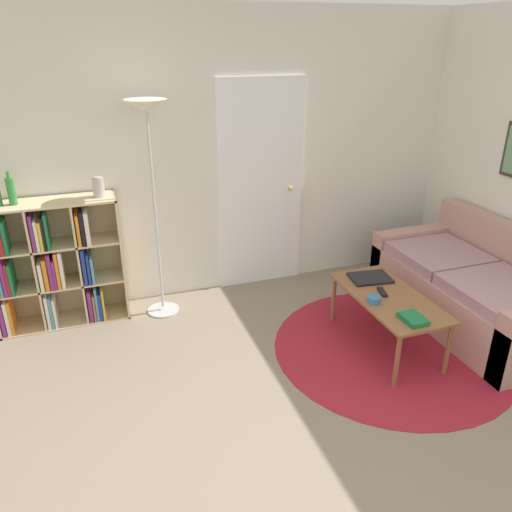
# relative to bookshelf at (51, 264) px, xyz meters

# --- Properties ---
(ground_plane) EXTENTS (14.00, 14.00, 0.00)m
(ground_plane) POSITION_rel_bookshelf_xyz_m (1.65, -2.53, -0.56)
(ground_plane) COLOR gray
(wall_back) EXTENTS (7.51, 0.11, 2.60)m
(wall_back) POSITION_rel_bookshelf_xyz_m (1.67, 0.21, 0.73)
(wall_back) COLOR silver
(wall_back) RESTS_ON ground_plane
(rug) EXTENTS (1.91, 1.91, 0.01)m
(rug) POSITION_rel_bookshelf_xyz_m (2.54, -1.35, -0.55)
(rug) COLOR maroon
(rug) RESTS_ON ground_plane
(bookshelf) EXTENTS (1.07, 0.34, 1.11)m
(bookshelf) POSITION_rel_bookshelf_xyz_m (0.00, 0.00, 0.00)
(bookshelf) COLOR beige
(bookshelf) RESTS_ON ground_plane
(floor_lamp) EXTENTS (0.34, 0.34, 1.89)m
(floor_lamp) POSITION_rel_bookshelf_xyz_m (0.89, -0.12, 1.04)
(floor_lamp) COLOR #B7B7BC
(floor_lamp) RESTS_ON ground_plane
(couch) EXTENTS (0.92, 1.79, 0.84)m
(couch) POSITION_rel_bookshelf_xyz_m (3.49, -1.18, -0.27)
(couch) COLOR tan
(couch) RESTS_ON ground_plane
(coffee_table) EXTENTS (0.52, 1.05, 0.46)m
(coffee_table) POSITION_rel_bookshelf_xyz_m (2.51, -1.27, -0.15)
(coffee_table) COLOR brown
(coffee_table) RESTS_ON ground_plane
(laptop) EXTENTS (0.36, 0.29, 0.02)m
(laptop) POSITION_rel_bookshelf_xyz_m (2.53, -0.96, -0.09)
(laptop) COLOR black
(laptop) RESTS_ON coffee_table
(bowl) EXTENTS (0.10, 0.10, 0.05)m
(bowl) POSITION_rel_bookshelf_xyz_m (2.34, -1.33, -0.08)
(bowl) COLOR teal
(bowl) RESTS_ON coffee_table
(book_stack_on_table) EXTENTS (0.15, 0.20, 0.04)m
(book_stack_on_table) POSITION_rel_bookshelf_xyz_m (2.46, -1.66, -0.08)
(book_stack_on_table) COLOR #196B38
(book_stack_on_table) RESTS_ON coffee_table
(remote) EXTENTS (0.08, 0.16, 0.02)m
(remote) POSITION_rel_bookshelf_xyz_m (2.49, -1.22, -0.09)
(remote) COLOR black
(remote) RESTS_ON coffee_table
(bottle_right) EXTENTS (0.06, 0.06, 0.27)m
(bottle_right) POSITION_rel_bookshelf_xyz_m (-0.19, 0.00, 0.66)
(bottle_right) COLOR #2D8438
(bottle_right) RESTS_ON bookshelf
(vase_on_shelf) EXTENTS (0.10, 0.10, 0.16)m
(vase_on_shelf) POSITION_rel_bookshelf_xyz_m (0.47, -0.00, 0.63)
(vase_on_shelf) COLOR #B7B2A8
(vase_on_shelf) RESTS_ON bookshelf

